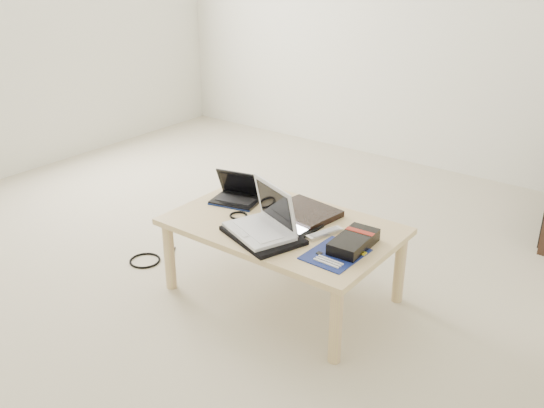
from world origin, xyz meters
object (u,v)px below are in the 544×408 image
Objects in this scene: white_laptop at (264,222)px; gpu_box at (354,242)px; coffee_table at (283,232)px; netbook at (237,195)px.

white_laptop is 0.43m from gpu_box.
gpu_box is at bearing 19.59° from white_laptop.
coffee_table is 0.19m from white_laptop.
netbook is (-0.35, 0.07, 0.08)m from coffee_table.
netbook reaches higher than coffee_table.
gpu_box is (0.40, -0.01, 0.08)m from coffee_table.
white_laptop is (0.00, -0.15, 0.12)m from coffee_table.
coffee_table is 0.41m from gpu_box.
coffee_table is 2.87× the size of white_laptop.
white_laptop reaches higher than coffee_table.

